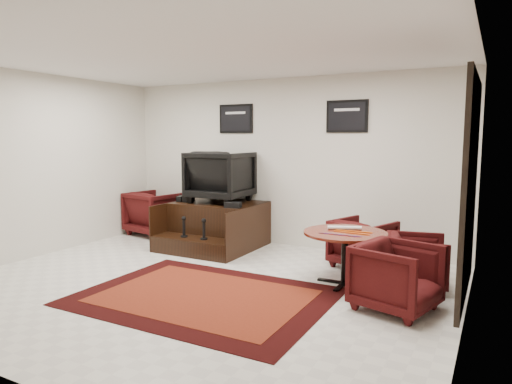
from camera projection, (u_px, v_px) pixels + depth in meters
ground at (198, 285)px, 5.66m from camera, size 6.00×6.00×0.00m
room_shell at (230, 141)px, 5.37m from camera, size 6.02×5.02×2.81m
area_rug at (204, 296)px, 5.25m from camera, size 2.81×2.11×0.01m
shine_podium at (216, 226)px, 7.65m from camera, size 1.43×1.48×0.74m
shine_chair at (221, 174)px, 7.68m from camera, size 0.95×0.90×0.95m
shoes_pair at (186, 199)px, 7.78m from camera, size 0.23×0.27×0.10m
polish_kit at (233, 205)px, 7.09m from camera, size 0.27×0.22×0.08m
umbrella_black at (173, 219)px, 7.97m from camera, size 0.30×0.11×0.80m
umbrella_hooked at (175, 217)px, 8.03m from camera, size 0.33×0.12×0.87m
armchair_side at (155, 211)px, 8.60m from camera, size 1.01×0.96×0.90m
meeting_table at (345, 238)px, 5.63m from camera, size 1.02×1.02×0.67m
table_chair_back at (363, 241)px, 6.41m from camera, size 0.92×0.90×0.76m
table_chair_window at (417, 259)px, 5.55m from camera, size 0.78×0.81×0.71m
table_chair_corner at (397, 274)px, 4.81m from camera, size 0.89×0.93×0.79m
paper_roll at (345, 228)px, 5.73m from camera, size 0.41×0.21×0.05m
table_clutter at (349, 233)px, 5.53m from camera, size 0.57×0.32×0.01m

